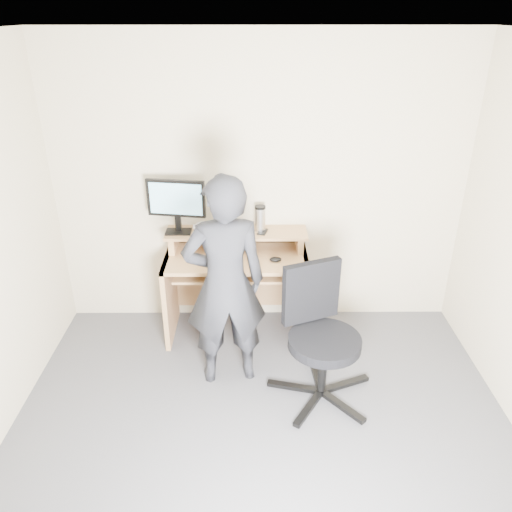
{
  "coord_description": "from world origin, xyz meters",
  "views": [
    {
      "loc": [
        -0.06,
        -2.29,
        2.61
      ],
      "look_at": [
        -0.04,
        1.05,
        0.95
      ],
      "focal_mm": 35.0,
      "sensor_mm": 36.0,
      "label": 1
    }
  ],
  "objects_px": {
    "monitor": "(176,202)",
    "office_chair": "(320,330)",
    "desk": "(237,273)",
    "person": "(225,284)"
  },
  "relations": [
    {
      "from": "monitor",
      "to": "office_chair",
      "type": "height_order",
      "value": "monitor"
    },
    {
      "from": "desk",
      "to": "person",
      "type": "distance_m",
      "value": 0.74
    },
    {
      "from": "desk",
      "to": "office_chair",
      "type": "bearing_deg",
      "value": -54.29
    },
    {
      "from": "desk",
      "to": "person",
      "type": "xyz_separation_m",
      "value": [
        -0.06,
        -0.68,
        0.28
      ]
    },
    {
      "from": "monitor",
      "to": "person",
      "type": "distance_m",
      "value": 0.92
    },
    {
      "from": "person",
      "to": "desk",
      "type": "bearing_deg",
      "value": -105.56
    },
    {
      "from": "monitor",
      "to": "person",
      "type": "bearing_deg",
      "value": -50.67
    },
    {
      "from": "desk",
      "to": "person",
      "type": "height_order",
      "value": "person"
    },
    {
      "from": "person",
      "to": "office_chair",
      "type": "bearing_deg",
      "value": 155.33
    },
    {
      "from": "desk",
      "to": "monitor",
      "type": "bearing_deg",
      "value": 174.13
    }
  ]
}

